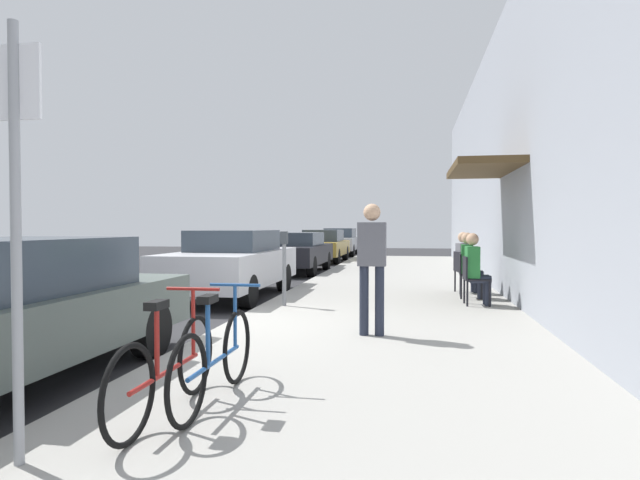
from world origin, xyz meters
name	(u,v)px	position (x,y,z in m)	size (l,w,h in m)	color
ground_plane	(225,331)	(0.00, 0.00, 0.00)	(60.00, 60.00, 0.00)	#2D2D30
sidewalk_slab	(387,310)	(2.25, 2.00, 0.06)	(4.50, 32.00, 0.12)	#9E9B93
building_facade	(532,139)	(4.65, 2.01, 2.98)	(1.40, 32.00, 5.97)	#999EA8
parked_car_0	(3,312)	(-1.10, -2.91, 0.73)	(1.80, 4.40, 1.41)	#47514C
parked_car_1	(233,263)	(-1.10, 3.45, 0.75)	(1.80, 4.40, 1.45)	#B7B7BC
parked_car_2	(296,251)	(-1.10, 9.67, 0.70)	(1.80, 4.40, 1.33)	black
parked_car_3	(323,245)	(-1.10, 14.98, 0.72)	(1.80, 4.40, 1.39)	#A58433
parked_car_4	(340,241)	(-1.10, 20.33, 0.74)	(1.80, 4.40, 1.43)	#B7B7BC
parking_meter	(284,263)	(0.45, 1.79, 0.89)	(0.12, 0.10, 1.32)	slate
street_sign	(16,207)	(0.40, -4.49, 1.64)	(0.32, 0.06, 2.60)	gray
bicycle_0	(215,358)	(1.14, -3.26, 0.48)	(0.46, 1.71, 0.90)	black
bicycle_1	(167,368)	(0.90, -3.61, 0.48)	(0.46, 1.71, 0.90)	black
cafe_chair_0	(472,277)	(3.75, 2.46, 0.62)	(0.46, 0.46, 0.87)	black
seated_patron_0	(476,266)	(3.81, 2.46, 0.82)	(0.44, 0.37, 1.29)	#232838
cafe_chair_1	(467,272)	(3.75, 3.40, 0.62)	(0.47, 0.47, 0.87)	black
seated_patron_1	(470,263)	(3.81, 3.40, 0.82)	(0.44, 0.38, 1.29)	#232838
cafe_chair_2	(463,269)	(3.75, 4.23, 0.62)	(0.52, 0.52, 0.87)	black
seated_patron_2	(466,260)	(3.81, 4.24, 0.82)	(0.48, 0.43, 1.29)	#232838
pedestrian_standing	(372,258)	(2.17, -0.47, 1.12)	(0.36, 0.22, 1.70)	#232838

